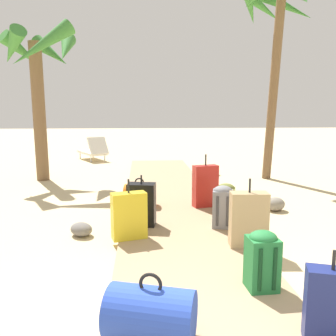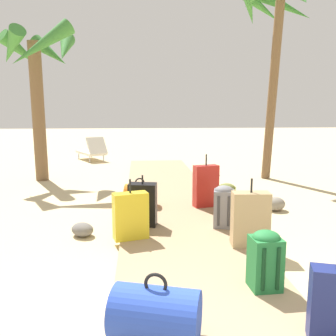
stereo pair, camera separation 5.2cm
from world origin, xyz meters
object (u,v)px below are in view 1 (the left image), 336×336
object	(u,v)px
duffel_bag_orange	(139,195)
suitcase_red	(205,186)
suitcase_navy	(330,306)
suitcase_black	(142,204)
palm_tree_near_left	(40,66)
suitcase_yellow	(129,216)
lounge_chair	(93,151)
backpack_green	(262,259)
palm_tree_far_right	(276,9)
backpack_grey	(223,205)
backpack_olive	(226,199)
suitcase_tan	(249,219)
duffel_bag_blue	(151,314)

from	to	relation	value
duffel_bag_orange	suitcase_red	xyz separation A→B (m)	(1.10, -0.12, 0.16)
suitcase_navy	suitcase_black	world-z (taller)	suitcase_black
duffel_bag_orange	suitcase_red	bearing A→B (deg)	-6.04
palm_tree_near_left	suitcase_yellow	bearing A→B (deg)	-63.68
lounge_chair	suitcase_black	bearing A→B (deg)	-77.47
suitcase_red	lounge_chair	size ratio (longest dim) A/B	0.55
suitcase_black	backpack_green	bearing A→B (deg)	-60.44
suitcase_black	duffel_bag_orange	bearing A→B (deg)	91.91
palm_tree_far_right	duffel_bag_orange	bearing A→B (deg)	-141.85
duffel_bag_orange	backpack_grey	size ratio (longest dim) A/B	0.96
backpack_olive	suitcase_navy	size ratio (longest dim) A/B	0.75
suitcase_red	suitcase_black	size ratio (longest dim) A/B	1.24
suitcase_tan	palm_tree_far_right	distance (m)	5.94
duffel_bag_blue	backpack_grey	size ratio (longest dim) A/B	1.19
backpack_grey	backpack_olive	size ratio (longest dim) A/B	1.16
backpack_grey	lounge_chair	distance (m)	7.95
backpack_green	palm_tree_near_left	distance (m)	7.01
duffel_bag_orange	suitcase_black	size ratio (longest dim) A/B	0.78
backpack_olive	suitcase_black	size ratio (longest dim) A/B	0.70
duffel_bag_orange	suitcase_navy	distance (m)	3.89
palm_tree_far_right	suitcase_yellow	bearing A→B (deg)	-129.26
backpack_grey	suitcase_tan	size ratio (longest dim) A/B	0.71
duffel_bag_blue	suitcase_black	size ratio (longest dim) A/B	0.96
backpack_grey	suitcase_yellow	world-z (taller)	suitcase_yellow
backpack_grey	suitcase_navy	world-z (taller)	suitcase_navy
suitcase_yellow	palm_tree_far_right	bearing A→B (deg)	50.74
duffel_bag_orange	suitcase_tan	bearing A→B (deg)	-55.77
backpack_grey	palm_tree_far_right	distance (m)	5.51
duffel_bag_blue	backpack_olive	size ratio (longest dim) A/B	1.38
backpack_grey	duffel_bag_orange	bearing A→B (deg)	133.87
backpack_olive	duffel_bag_orange	bearing A→B (deg)	153.14
duffel_bag_orange	backpack_green	xyz separation A→B (m)	(1.10, -2.90, 0.10)
suitcase_yellow	palm_tree_far_right	size ratio (longest dim) A/B	0.16
suitcase_tan	suitcase_red	xyz separation A→B (m)	(-0.19, 1.77, 0.03)
backpack_olive	backpack_green	xyz separation A→B (m)	(-0.21, -2.24, 0.02)
suitcase_navy	palm_tree_far_right	bearing A→B (deg)	73.26
suitcase_tan	suitcase_black	size ratio (longest dim) A/B	1.14
duffel_bag_orange	suitcase_yellow	distance (m)	1.54
suitcase_black	lounge_chair	xyz separation A→B (m)	(-1.62, 7.30, -0.05)
duffel_bag_orange	lounge_chair	size ratio (longest dim) A/B	0.34
suitcase_black	lounge_chair	world-z (taller)	lounge_chair
suitcase_black	backpack_olive	bearing A→B (deg)	15.68
suitcase_black	lounge_chair	distance (m)	7.48
duffel_bag_orange	backpack_grey	xyz separation A→B (m)	(1.14, -1.19, 0.12)
backpack_grey	palm_tree_near_left	distance (m)	5.72
suitcase_tan	suitcase_black	world-z (taller)	suitcase_tan
backpack_olive	suitcase_navy	xyz separation A→B (m)	(-0.00, -2.99, 0.00)
suitcase_tan	suitcase_navy	size ratio (longest dim) A/B	1.22
duffel_bag_blue	lounge_chair	xyz separation A→B (m)	(-1.68, 9.83, 0.05)
duffel_bag_blue	backpack_green	world-z (taller)	backpack_green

